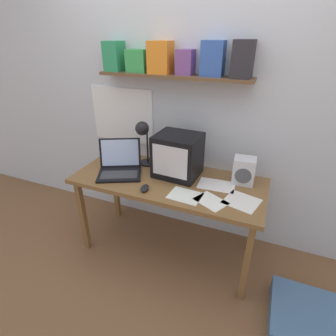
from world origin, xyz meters
TOP-DOWN VIEW (x-y plane):
  - ground_plane at (0.00, 0.00)m, footprint 12.00×12.00m
  - back_wall at (-0.01, 0.47)m, footprint 5.60×0.24m
  - corner_desk at (0.00, 0.00)m, footprint 1.53×0.65m
  - crt_monitor at (0.04, 0.10)m, footprint 0.37×0.33m
  - laptop at (-0.42, -0.04)m, footprint 0.45×0.43m
  - desk_lamp at (-0.28, 0.14)m, footprint 0.15×0.20m
  - juice_glass at (-0.53, 0.23)m, footprint 0.06×0.06m
  - space_heater at (0.56, 0.17)m, footprint 0.17×0.15m
  - computer_mouse at (-0.10, -0.22)m, footprint 0.08×0.11m
  - printed_handout at (0.40, -0.18)m, footprint 0.26×0.24m
  - open_notebook at (0.21, -0.18)m, footprint 0.24×0.19m
  - loose_paper_near_monitor at (0.60, -0.10)m, footprint 0.27×0.26m
  - loose_paper_near_laptop at (0.38, 0.05)m, footprint 0.29×0.19m
  - floor_cushion at (1.16, -0.32)m, footprint 0.49×0.49m

SIDE VIEW (x-z plane):
  - ground_plane at x=0.00m, z-range 0.00..0.00m
  - floor_cushion at x=1.16m, z-range 0.00..0.13m
  - corner_desk at x=0.00m, z-range 0.30..1.05m
  - open_notebook at x=0.21m, z-range 0.75..0.75m
  - printed_handout at x=0.40m, z-range 0.75..0.75m
  - loose_paper_near_monitor at x=0.60m, z-range 0.75..0.75m
  - loose_paper_near_laptop at x=0.38m, z-range 0.75..0.75m
  - computer_mouse at x=-0.10m, z-range 0.75..0.78m
  - juice_glass at x=-0.53m, z-range 0.74..0.88m
  - laptop at x=-0.42m, z-range 0.68..0.94m
  - space_heater at x=0.56m, z-range 0.75..0.96m
  - crt_monitor at x=0.04m, z-range 0.75..1.09m
  - desk_lamp at x=-0.28m, z-range 0.83..1.24m
  - back_wall at x=-0.01m, z-range 0.01..2.61m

